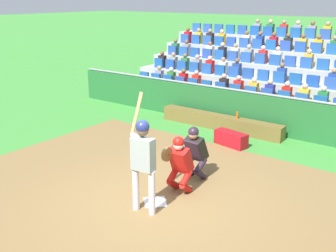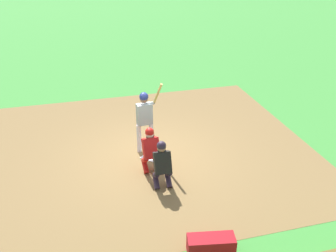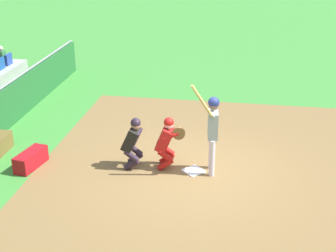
% 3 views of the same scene
% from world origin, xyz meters
% --- Properties ---
extents(ground_plane, '(160.00, 160.00, 0.00)m').
position_xyz_m(ground_plane, '(0.00, 0.00, 0.00)').
color(ground_plane, '#3D8D37').
extents(infield_dirt_patch, '(9.87, 8.59, 0.01)m').
position_xyz_m(infield_dirt_patch, '(0.00, 0.50, 0.00)').
color(infield_dirt_patch, olive).
rests_on(infield_dirt_patch, ground_plane).
extents(home_plate_marker, '(0.62, 0.62, 0.02)m').
position_xyz_m(home_plate_marker, '(0.00, 0.00, 0.02)').
color(home_plate_marker, white).
rests_on(home_plate_marker, infield_dirt_patch).
extents(batter_at_plate, '(0.68, 0.62, 2.25)m').
position_xyz_m(batter_at_plate, '(-0.04, 0.40, 1.17)').
color(batter_at_plate, silver).
rests_on(batter_at_plate, ground_plane).
extents(catcher_crouching, '(0.47, 0.72, 1.29)m').
position_xyz_m(catcher_crouching, '(-0.13, -0.66, 0.72)').
color(catcher_crouching, red).
rests_on(catcher_crouching, ground_plane).
extents(home_plate_umpire, '(0.49, 0.49, 1.29)m').
position_xyz_m(home_plate_umpire, '(-0.02, -1.44, 0.70)').
color(home_plate_umpire, '#2B1E2D').
rests_on(home_plate_umpire, ground_plane).
extents(equipment_duffel_bag, '(1.01, 0.54, 0.40)m').
position_xyz_m(equipment_duffel_bag, '(0.34, -3.87, 0.20)').
color(equipment_duffel_bag, '#A1131A').
rests_on(equipment_duffel_bag, ground_plane).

